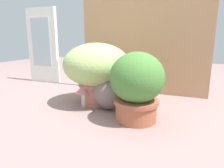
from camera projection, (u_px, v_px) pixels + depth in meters
The scene contains 8 objects.
ground_plane at pixel (103, 108), 1.40m from camera, with size 6.00×6.00×0.00m, color gray.
cardboard_backdrop at pixel (142, 41), 1.72m from camera, with size 1.12×0.03×0.91m, color tan.
window_panel_white at pixel (43, 46), 2.15m from camera, with size 0.37×0.05×0.79m.
grass_planter at pixel (97, 68), 1.46m from camera, with size 0.48×0.48×0.45m.
leafy_planter at pixel (137, 85), 1.15m from camera, with size 0.31×0.31×0.41m.
cat at pixel (109, 92), 1.36m from camera, with size 0.35×0.28×0.32m.
mushroom_ornament_red at pixel (106, 94), 1.37m from camera, with size 0.08×0.08×0.15m.
mushroom_ornament_pink at pixel (84, 90), 1.41m from camera, with size 0.12×0.12×0.16m.
Camera 1 is at (0.57, -1.20, 0.48)m, focal length 32.02 mm.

